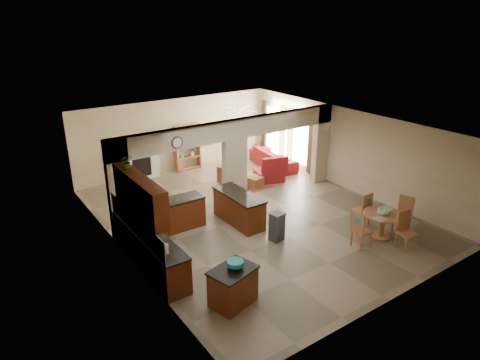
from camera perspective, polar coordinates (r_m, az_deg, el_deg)
floor at (r=13.09m, az=1.77°, el=-4.78°), size 10.00×10.00×0.00m
ceiling at (r=12.12m, az=1.92°, el=7.18°), size 10.00×10.00×0.00m
wall_back at (r=16.63m, az=-8.48°, el=5.93°), size 8.00×0.00×8.00m
wall_front at (r=9.38m, az=20.43°, el=-7.93°), size 8.00×0.00×8.00m
wall_left at (r=10.83m, az=-15.51°, el=-3.28°), size 0.00×10.00×10.00m
wall_right at (r=15.14m, az=14.16°, el=3.96°), size 0.00×10.00×10.00m
partition_left_pier at (r=11.79m, az=-15.81°, el=-1.24°), size 0.60×0.25×2.80m
partition_center_pier at (r=13.41m, az=-0.71°, el=1.00°), size 0.80×0.25×2.20m
partition_right_pier at (r=15.57m, az=10.69°, el=4.73°), size 0.60×0.25×2.80m
partition_header at (r=12.99m, az=-0.74°, el=6.80°), size 8.00×0.25×0.60m
kitchen_counter at (r=11.26m, az=-11.05°, el=-7.20°), size 2.52×3.29×1.48m
upper_cabinets at (r=9.98m, az=-13.26°, el=-1.94°), size 0.35×2.40×0.90m
peninsula at (r=12.50m, az=-0.13°, el=-3.78°), size 0.70×1.85×0.91m
wall_clock at (r=11.91m, az=-8.37°, el=4.96°), size 0.34×0.03×0.34m
rug at (r=15.29m, az=0.74°, el=-0.76°), size 1.60×1.30×0.01m
fireplace at (r=16.11m, az=-13.14°, el=2.15°), size 1.60×0.35×1.20m
shelving_unit at (r=16.76m, az=-7.04°, el=4.35°), size 1.00×0.32×1.80m
window_a at (r=16.70m, az=8.17°, el=5.31°), size 0.02×0.90×1.90m
window_b at (r=17.94m, az=4.50°, el=6.58°), size 0.02×0.90×1.90m
glazed_door at (r=17.35m, az=6.25°, el=5.49°), size 0.02×0.70×2.10m
drape_a_left at (r=16.26m, az=9.49°, el=4.78°), size 0.10×0.28×2.30m
drape_a_right at (r=17.11m, az=6.71°, el=5.76°), size 0.10×0.28×2.30m
drape_b_left at (r=17.47m, az=5.63°, el=6.14°), size 0.10×0.28×2.30m
drape_b_right at (r=18.37m, az=3.22°, el=6.97°), size 0.10×0.28×2.30m
ceiling_fan at (r=15.40m, az=-0.25°, el=9.37°), size 1.00×1.00×0.10m
kitchen_island at (r=9.25m, az=-0.95°, el=-13.97°), size 1.11×0.92×0.84m
teal_bowl at (r=9.02m, az=-0.64°, el=-11.19°), size 0.35×0.35×0.16m
trash_can at (r=11.63m, az=4.94°, el=-6.37°), size 0.40×0.35×0.74m
dining_table at (r=12.30m, az=18.41°, el=-5.27°), size 1.06×1.06×0.72m
fruit_bowl at (r=12.13m, az=18.57°, el=-4.01°), size 0.30×0.30×0.16m
sofa at (r=17.15m, az=4.43°, el=2.91°), size 2.48×1.26×0.69m
chaise at (r=15.76m, az=3.89°, el=0.62°), size 1.17×1.06×0.39m
armchair at (r=15.31m, az=-1.12°, el=0.74°), size 1.03×1.04×0.74m
ottoman at (r=15.18m, az=1.99°, el=-0.23°), size 0.56×0.56×0.35m
plant at (r=10.33m, az=-14.90°, el=2.40°), size 0.36×0.33×0.34m
chair_north at (r=12.77m, az=16.17°, el=-3.64°), size 0.44×0.44×1.02m
chair_east at (r=12.84m, az=20.99°, el=-4.11°), size 0.51×0.51×1.02m
chair_south at (r=11.96m, az=21.16°, el=-6.05°), size 0.48×0.48×1.02m
chair_west at (r=11.60m, az=15.68°, el=-6.23°), size 0.44×0.43×1.02m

